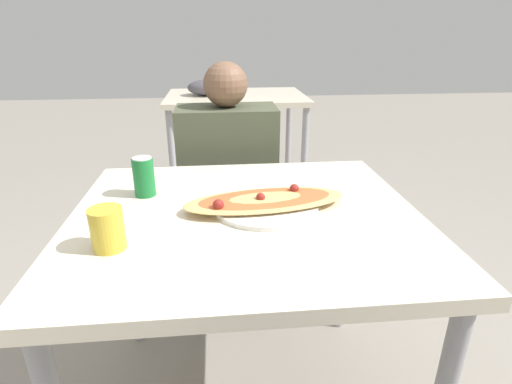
{
  "coord_description": "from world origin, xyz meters",
  "views": [
    {
      "loc": [
        -0.07,
        -1.04,
        1.27
      ],
      "look_at": [
        0.03,
        0.01,
        0.83
      ],
      "focal_mm": 28.0,
      "sensor_mm": 36.0,
      "label": 1
    }
  ],
  "objects": [
    {
      "name": "chair_far_seated",
      "position": [
        -0.03,
        0.78,
        0.5
      ],
      "size": [
        0.4,
        0.4,
        0.92
      ],
      "rotation": [
        0.0,
        0.0,
        3.14
      ],
      "color": "#4C4C4C",
      "rests_on": "ground_plane"
    },
    {
      "name": "person_seated",
      "position": [
        -0.03,
        0.66,
        0.67
      ],
      "size": [
        0.43,
        0.26,
        1.14
      ],
      "rotation": [
        0.0,
        0.0,
        3.14
      ],
      "color": "#2D2D38",
      "rests_on": "ground_plane"
    },
    {
      "name": "dining_table",
      "position": [
        0.0,
        0.0,
        0.69
      ],
      "size": [
        1.01,
        0.89,
        0.77
      ],
      "color": "beige",
      "rests_on": "ground_plane"
    },
    {
      "name": "drink_glass",
      "position": [
        -0.34,
        -0.17,
        0.82
      ],
      "size": [
        0.08,
        0.08,
        0.1
      ],
      "color": "gold",
      "rests_on": "dining_table"
    },
    {
      "name": "pizza_main",
      "position": [
        0.06,
        0.03,
        0.79
      ],
      "size": [
        0.5,
        0.31,
        0.06
      ],
      "color": "white",
      "rests_on": "dining_table"
    },
    {
      "name": "background_table",
      "position": [
        0.05,
        2.2,
        0.71
      ],
      "size": [
        1.1,
        0.8,
        0.89
      ],
      "color": "beige",
      "rests_on": "ground_plane"
    },
    {
      "name": "soda_can",
      "position": [
        -0.31,
        0.16,
        0.83
      ],
      "size": [
        0.07,
        0.07,
        0.12
      ],
      "color": "#197233",
      "rests_on": "dining_table"
    }
  ]
}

